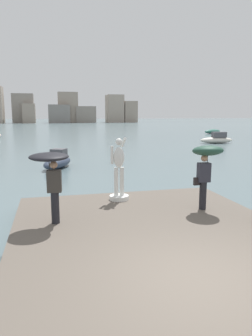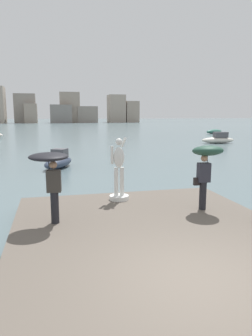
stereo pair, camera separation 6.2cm
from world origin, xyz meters
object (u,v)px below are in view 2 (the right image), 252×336
statue_white_figure (119,174)px  boat_far (214,131)px  onlooker_right (206,159)px  boat_leftward (59,161)px  onlooker_left (50,168)px  boat_mid (218,139)px

statue_white_figure → boat_far: 47.45m
statue_white_figure → boat_far: (25.69, 39.88, -0.93)m
onlooker_right → boat_leftward: onlooker_right is taller
onlooker_left → boat_leftward: bearing=87.8°
onlooker_left → onlooker_right: (4.70, 0.21, 0.04)m
onlooker_left → boat_far: size_ratio=0.48×
statue_white_figure → boat_mid: (16.80, 22.78, -0.81)m
onlooker_left → boat_far: bearing=56.2°
onlooker_right → boat_mid: size_ratio=0.51×
onlooker_right → onlooker_left: bearing=-177.4°
onlooker_right → statue_white_figure: bearing=144.6°
boat_far → boat_mid: bearing=-117.5°
boat_mid → boat_far: (8.88, 17.10, -0.12)m
boat_mid → boat_far: size_ratio=1.00×
onlooker_left → boat_leftward: (0.45, 11.55, -1.53)m
boat_mid → boat_far: bearing=62.5°
onlooker_left → boat_far: 50.33m
statue_white_figure → onlooker_left: bearing=-140.1°
onlooker_left → boat_leftward: size_ratio=0.58×
boat_far → boat_leftward: 40.90m
statue_white_figure → onlooker_left: 3.07m
onlooker_right → boat_leftward: size_ratio=0.61×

